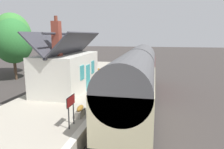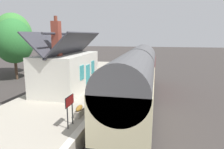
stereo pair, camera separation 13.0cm
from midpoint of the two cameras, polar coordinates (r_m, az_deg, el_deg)
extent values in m
plane|color=#383330|center=(19.24, 4.81, -5.46)|extent=(160.00, 160.00, 0.00)
cube|color=#A39B8C|center=(20.06, -7.22, -3.55)|extent=(32.00, 6.42, 0.87)
cube|color=beige|center=(19.19, 1.35, -2.76)|extent=(32.00, 0.36, 0.02)
cube|color=gray|center=(19.10, 9.66, -5.48)|extent=(52.00, 0.08, 0.14)
cube|color=gray|center=(19.20, 5.35, -5.29)|extent=(52.00, 0.08, 0.14)
cube|color=black|center=(20.83, 7.92, -3.27)|extent=(7.43, 2.29, 0.70)
cube|color=maroon|center=(20.52, 8.03, 0.80)|extent=(8.08, 2.70, 2.30)
cylinder|color=#515154|center=(20.36, 8.11, 3.99)|extent=(8.08, 2.65, 2.65)
cube|color=black|center=(20.61, 4.26, 1.73)|extent=(6.86, 0.03, 0.80)
cylinder|color=black|center=(23.19, 8.35, -1.84)|extent=(0.70, 2.16, 0.70)
cylinder|color=black|center=(18.50, 7.37, -5.06)|extent=(0.70, 2.16, 0.70)
cube|color=black|center=(24.47, 8.72, 3.33)|extent=(0.04, 2.16, 0.90)
cylinder|color=#F2EDCC|center=(24.63, 8.66, 1.08)|extent=(0.06, 0.24, 0.24)
cube|color=red|center=(24.75, 8.63, 0.06)|extent=(0.16, 2.56, 0.24)
cube|color=black|center=(12.73, 5.08, -12.46)|extent=(7.38, 2.29, 0.70)
cube|color=beige|center=(12.22, 5.20, -5.98)|extent=(8.02, 2.70, 2.30)
cylinder|color=#515154|center=(11.94, 5.29, -0.69)|extent=(8.02, 2.65, 2.65)
cube|color=black|center=(12.37, -1.09, -4.35)|extent=(6.81, 0.03, 0.80)
cylinder|color=black|center=(14.96, 6.20, -8.87)|extent=(0.70, 2.16, 0.70)
cylinder|color=black|center=(10.58, 3.43, -17.52)|extent=(0.70, 2.16, 0.70)
cube|color=silver|center=(17.55, -11.88, 0.67)|extent=(6.66, 3.31, 2.97)
cube|color=#38383F|center=(16.99, -9.60, 8.21)|extent=(7.16, 1.90, 1.87)
cube|color=#38383F|center=(17.66, -14.65, 8.10)|extent=(7.16, 1.90, 1.87)
cylinder|color=#38383F|center=(17.30, -12.28, 10.84)|extent=(7.16, 0.16, 0.16)
cube|color=brown|center=(15.82, -14.66, 9.42)|extent=(0.56, 0.56, 2.49)
cylinder|color=brown|center=(15.86, -14.91, 14.58)|extent=(0.24, 0.24, 0.36)
cube|color=teal|center=(17.30, -6.36, -0.78)|extent=(0.90, 0.06, 2.10)
cube|color=teal|center=(15.88, -7.98, 0.54)|extent=(0.80, 0.05, 1.10)
cube|color=teal|center=(18.50, -5.05, 2.04)|extent=(0.80, 0.05, 1.10)
cube|color=#26727F|center=(25.21, -1.53, 1.53)|extent=(1.41, 0.45, 0.06)
cube|color=#26727F|center=(25.14, -1.13, 2.03)|extent=(1.40, 0.15, 0.40)
cube|color=black|center=(24.71, -1.78, 0.79)|extent=(0.07, 0.36, 0.44)
cube|color=black|center=(25.79, -1.28, 1.22)|extent=(0.07, 0.36, 0.44)
cube|color=#26727F|center=(22.61, -2.58, 0.45)|extent=(1.42, 0.46, 0.06)
cube|color=#26727F|center=(22.51, -2.15, 1.00)|extent=(1.40, 0.16, 0.40)
cube|color=black|center=(22.12, -3.00, -0.39)|extent=(0.08, 0.36, 0.44)
cube|color=black|center=(23.17, -2.18, 0.13)|extent=(0.08, 0.36, 0.44)
cube|color=black|center=(24.62, -6.72, 0.52)|extent=(0.92, 0.32, 0.29)
ellipsoid|color=#4C8C2D|center=(24.58, -6.73, 1.12)|extent=(0.83, 0.29, 0.29)
cube|color=gray|center=(12.01, -8.58, -10.38)|extent=(0.87, 0.32, 0.36)
ellipsoid|color=olive|center=(11.91, -8.62, -9.05)|extent=(0.78, 0.29, 0.29)
cone|color=#9E5138|center=(22.86, 1.92, -0.15)|extent=(0.41, 0.41, 0.33)
cylinder|color=#9E5138|center=(22.89, 1.91, -0.49)|extent=(0.22, 0.22, 0.06)
ellipsoid|color=#3D8438|center=(22.80, 1.92, 0.68)|extent=(0.49, 0.49, 0.41)
cone|color=#BB5540|center=(22.77, 1.92, 1.11)|extent=(0.10, 0.10, 0.20)
cylinder|color=#9E5138|center=(24.18, -3.42, 0.43)|extent=(0.36, 0.36, 0.33)
ellipsoid|color=olive|center=(24.13, -3.43, 1.14)|extent=(0.41, 0.41, 0.50)
cone|color=gray|center=(28.76, -0.37, 2.08)|extent=(0.33, 0.33, 0.31)
cylinder|color=gray|center=(28.78, -0.37, 1.83)|extent=(0.18, 0.18, 0.06)
ellipsoid|color=#4C8C2D|center=(28.72, -0.38, 2.61)|extent=(0.33, 0.33, 0.32)
cone|color=red|center=(28.70, -0.38, 2.84)|extent=(0.08, 0.08, 0.13)
cylinder|color=black|center=(10.48, -11.67, -11.55)|extent=(0.06, 0.06, 1.10)
cylinder|color=black|center=(10.99, -10.41, -10.43)|extent=(0.06, 0.06, 1.10)
cube|color=maroon|center=(10.48, -11.18, -7.06)|extent=(0.90, 0.06, 0.44)
cube|color=black|center=(10.48, -11.18, -7.06)|extent=(0.96, 0.03, 0.50)
cylinder|color=#4C3828|center=(27.89, -24.56, 1.60)|extent=(0.28, 0.28, 2.79)
ellipsoid|color=#2D7233|center=(27.62, -25.09, 8.24)|extent=(4.76, 4.34, 5.26)
cylinder|color=#4C3828|center=(32.71, -24.74, 3.09)|extent=(0.40, 0.40, 3.12)
ellipsoid|color=#3D8438|center=(32.49, -25.26, 9.59)|extent=(5.07, 5.09, 6.15)
camera|label=1|loc=(0.07, -89.80, 0.04)|focal=33.50mm
camera|label=2|loc=(0.07, 90.20, -0.04)|focal=33.50mm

